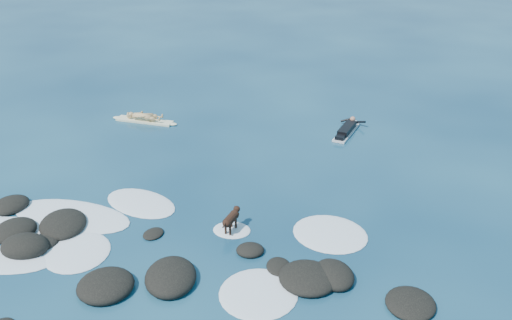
# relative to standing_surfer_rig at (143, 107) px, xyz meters

# --- Properties ---
(ground) EXTENTS (160.00, 160.00, 0.00)m
(ground) POSITION_rel_standing_surfer_rig_xyz_m (4.50, -8.16, -0.65)
(ground) COLOR #0A2642
(ground) RESTS_ON ground
(reef_rocks) EXTENTS (13.21, 7.33, 0.64)m
(reef_rocks) POSITION_rel_standing_surfer_rig_xyz_m (3.22, -9.75, -0.53)
(reef_rocks) COLOR black
(reef_rocks) RESTS_ON ground
(breaking_foam) EXTENTS (12.70, 5.56, 0.12)m
(breaking_foam) POSITION_rel_standing_surfer_rig_xyz_m (2.21, -8.06, -0.64)
(breaking_foam) COLOR white
(breaking_foam) RESTS_ON ground
(standing_surfer_rig) EXTENTS (2.91, 0.61, 1.65)m
(standing_surfer_rig) POSITION_rel_standing_surfer_rig_xyz_m (0.00, 0.00, 0.00)
(standing_surfer_rig) COLOR #EFECBF
(standing_surfer_rig) RESTS_ON ground
(paddling_surfer_rig) EXTENTS (1.18, 2.42, 0.42)m
(paddling_surfer_rig) POSITION_rel_standing_surfer_rig_xyz_m (8.28, 0.80, -0.51)
(paddling_surfer_rig) COLOR silver
(paddling_surfer_rig) RESTS_ON ground
(dog) EXTENTS (0.39, 1.07, 0.68)m
(dog) POSITION_rel_standing_surfer_rig_xyz_m (5.72, -7.04, -0.20)
(dog) COLOR black
(dog) RESTS_ON ground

